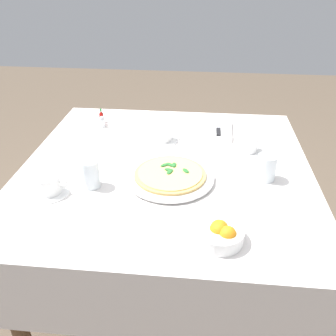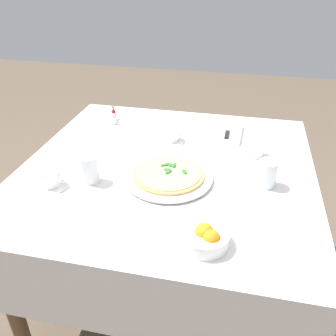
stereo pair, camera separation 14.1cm
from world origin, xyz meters
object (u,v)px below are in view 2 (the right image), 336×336
Objects in this scene: pizza_plate at (169,177)px; dinner_knife at (228,130)px; salt_shaker at (114,115)px; hot_sauce_bottle at (114,115)px; pizza at (169,174)px; water_glass_near_right at (267,175)px; water_glass_left_edge at (90,171)px; pepper_shaker at (114,119)px; napkin_folded at (227,133)px; coffee_cup_center_back at (255,150)px; citrus_bowl at (205,237)px; coffee_cup_far_left at (171,136)px; coffee_cup_far_right at (50,179)px.

dinner_knife is (0.45, -0.19, 0.01)m from pizza_plate.
salt_shaker is (0.06, 0.59, 0.00)m from dinner_knife.
pizza is at bearing -140.78° from hot_sauce_bottle.
pizza_plate is 3.34× the size of water_glass_near_right.
water_glass_near_right is at bearing -79.95° from water_glass_left_edge.
water_glass_left_edge is 1.89× the size of pepper_shaker.
napkin_folded is at bearing 180.00° from dinner_knife.
citrus_bowl is at bearing 166.76° from coffee_cup_center_back.
pizza_plate is 0.62m from hot_sauce_bottle.
water_glass_near_right is (0.04, -0.36, 0.02)m from pizza.
water_glass_near_right reaches higher than pizza.
coffee_cup_far_left is 0.46m from water_glass_left_edge.
coffee_cup_center_back is 0.23m from dinner_knife.
napkin_folded is at bearing -0.73° from citrus_bowl.
salt_shaker is (0.58, 0.12, -0.02)m from water_glass_left_edge.
coffee_cup_center_back reaches higher than coffee_cup_far_left.
napkin_folded is 0.58m from hot_sauce_bottle.
citrus_bowl is (-0.77, 0.01, 0.00)m from dinner_knife.
water_glass_left_edge is 0.71× the size of citrus_bowl.
water_glass_left_edge is at bearing 61.67° from citrus_bowl.
coffee_cup_center_back is 0.23m from napkin_folded.
napkin_folded is at bearing -64.38° from coffee_cup_far_left.
pizza is at bearing 29.02° from citrus_bowl.
pizza reaches higher than pizza_plate.
coffee_cup_center_back is at bearing -145.94° from dinner_knife.
pizza_plate is at bearing 29.08° from citrus_bowl.
citrus_bowl is 0.99m from hot_sauce_bottle.
citrus_bowl is at bearing -178.69° from napkin_folded.
coffee_cup_far_left is 0.35m from pepper_shaker.
dinner_knife is 0.59m from salt_shaker.
water_glass_near_right reaches higher than salt_shaker.
pizza_plate is at bearing -71.82° from coffee_cup_far_right.
coffee_cup_far_left is at bearing -37.83° from coffee_cup_far_right.
citrus_bowl is (-0.25, -0.46, -0.02)m from water_glass_left_edge.
pepper_shaker is (0.59, -0.04, -0.01)m from coffee_cup_far_right.
water_glass_left_edge is at bearing 150.45° from coffee_cup_far_left.
citrus_bowl is 2.67× the size of pepper_shaker.
coffee_cup_far_right reaches higher than pepper_shaker.
salt_shaker is (0.03, 0.01, -0.01)m from hot_sauce_bottle.
hot_sauce_bottle is (0.04, 0.58, 0.02)m from napkin_folded.
pizza is 2.06× the size of coffee_cup_center_back.
pizza is 0.59m from pepper_shaker.
coffee_cup_far_right is at bearing 102.93° from water_glass_near_right.
coffee_cup_far_left is 0.98× the size of coffee_cup_far_right.
hot_sauce_bottle is at bearing 64.64° from coffee_cup_far_left.
pizza is 3.29× the size of hot_sauce_bottle.
pepper_shaker is (0.45, 0.38, 0.01)m from pizza_plate.
water_glass_left_edge is at bearing -169.08° from hot_sauce_bottle.
salt_shaker is (0.25, 0.72, -0.01)m from coffee_cup_center_back.
salt_shaker is at bearing 70.66° from coffee_cup_center_back.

